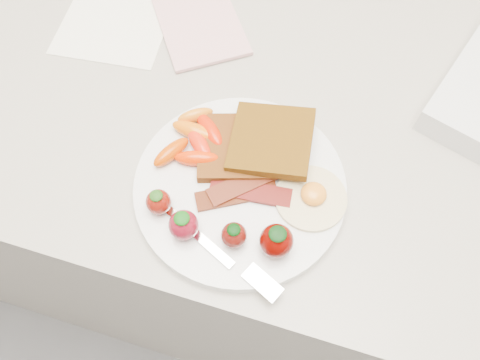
# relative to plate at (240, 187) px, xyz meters

# --- Properties ---
(counter) EXTENTS (2.00, 0.60, 0.90)m
(counter) POSITION_rel_plate_xyz_m (0.03, 0.15, -0.46)
(counter) COLOR gray
(counter) RESTS_ON ground
(plate) EXTENTS (0.27, 0.27, 0.02)m
(plate) POSITION_rel_plate_xyz_m (0.00, 0.00, 0.00)
(plate) COLOR white
(plate) RESTS_ON counter
(toast_lower) EXTENTS (0.12, 0.12, 0.01)m
(toast_lower) POSITION_rel_plate_xyz_m (-0.02, 0.05, 0.02)
(toast_lower) COLOR #513414
(toast_lower) RESTS_ON plate
(toast_upper) EXTENTS (0.11, 0.11, 0.02)m
(toast_upper) POSITION_rel_plate_xyz_m (0.02, 0.06, 0.03)
(toast_upper) COLOR #3D2106
(toast_upper) RESTS_ON toast_lower
(fried_egg) EXTENTS (0.10, 0.10, 0.02)m
(fried_egg) POSITION_rel_plate_xyz_m (0.09, 0.01, 0.01)
(fried_egg) COLOR white
(fried_egg) RESTS_ON plate
(bacon_strips) EXTENTS (0.12, 0.10, 0.01)m
(bacon_strips) POSITION_rel_plate_xyz_m (0.01, -0.01, 0.01)
(bacon_strips) COLOR #360B03
(bacon_strips) RESTS_ON plate
(baby_carrots) EXTENTS (0.09, 0.11, 0.02)m
(baby_carrots) POSITION_rel_plate_xyz_m (-0.07, 0.04, 0.02)
(baby_carrots) COLOR orange
(baby_carrots) RESTS_ON plate
(strawberries) EXTENTS (0.18, 0.05, 0.05)m
(strawberries) POSITION_rel_plate_xyz_m (0.00, -0.07, 0.03)
(strawberries) COLOR maroon
(strawberries) RESTS_ON plate
(fork) EXTENTS (0.17, 0.08, 0.00)m
(fork) POSITION_rel_plate_xyz_m (0.01, -0.10, 0.01)
(fork) COLOR silver
(fork) RESTS_ON plate
(paper_sheet) EXTENTS (0.19, 0.24, 0.00)m
(paper_sheet) POSITION_rel_plate_xyz_m (-0.28, 0.25, -0.01)
(paper_sheet) COLOR white
(paper_sheet) RESTS_ON counter
(notepad) EXTENTS (0.20, 0.21, 0.01)m
(notepad) POSITION_rel_plate_xyz_m (-0.15, 0.26, -0.00)
(notepad) COLOR #DB9EA2
(notepad) RESTS_ON paper_sheet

